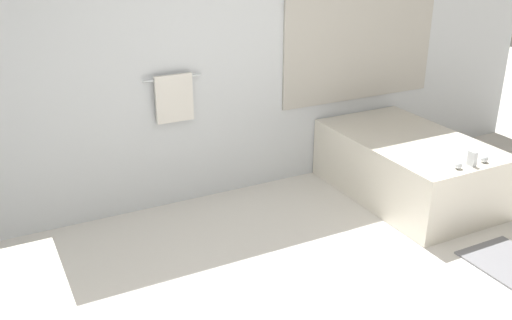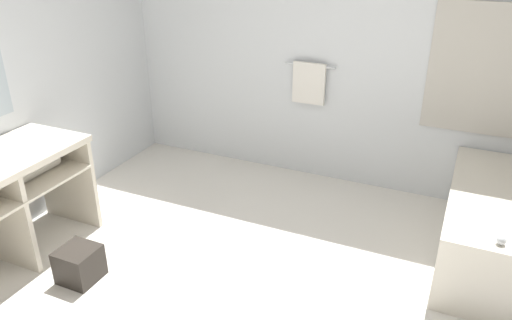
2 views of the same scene
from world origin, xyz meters
name	(u,v)px [view 2 (image 2 of 2)]	position (x,y,z in m)	size (l,w,h in m)	color
ground_plane	(241,317)	(0.00, 0.00, 0.00)	(16.00, 16.00, 0.00)	silver
wall_back_with_blinds	(351,47)	(0.06, 2.23, 1.35)	(7.40, 0.13, 2.70)	silver
waste_bin	(79,264)	(-1.24, -0.12, 0.13)	(0.27, 0.27, 0.26)	#2D2823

